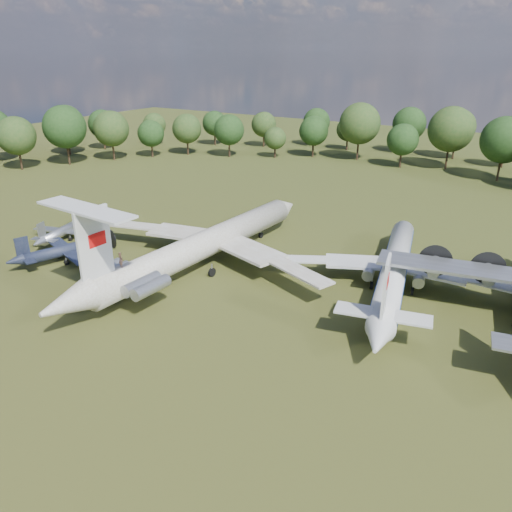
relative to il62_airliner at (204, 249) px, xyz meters
The scene contains 6 objects.
ground 4.36m from the il62_airliner, 28.31° to the right, with size 300.00×300.00×0.00m, color #243913.
il62_airliner is the anchor object (origin of this frame).
tu104_jet 25.69m from the il62_airliner, 16.09° to the left, with size 31.82×42.43×4.24m, color silver, non-canonical shape.
small_prop_west 20.54m from the il62_airliner, 153.35° to the right, with size 12.30×16.77×2.46m, color #161C32, non-canonical shape.
small_prop_northwest 25.95m from the il62_airliner, behind, with size 10.92×14.89×2.18m, color #ABADB3, non-canonical shape.
person_on_il62 14.84m from the il62_airliner, 93.13° to the right, with size 0.66×0.43×1.82m, color #8F6048.
Camera 1 is at (37.17, -49.07, 28.53)m, focal length 35.00 mm.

